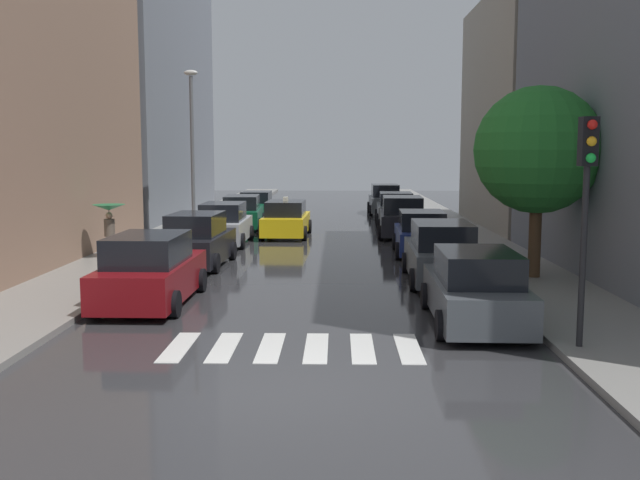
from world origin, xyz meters
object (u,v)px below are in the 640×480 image
(parked_car_right_second, at_px, (441,254))
(street_tree_right, at_px, (538,150))
(pedestrian_foreground, at_px, (109,218))
(parked_car_left_nearest, at_px, (150,272))
(parked_car_left_fifth, at_px, (257,206))
(taxi_midroad, at_px, (286,220))
(parked_car_right_third, at_px, (421,234))
(parked_car_left_third, at_px, (224,225))
(traffic_light_right_corner, at_px, (587,181))
(parked_car_right_fourth, at_px, (402,218))
(parked_car_left_second, at_px, (197,242))
(parked_car_right_fifth, at_px, (396,209))
(lamp_post_left, at_px, (192,141))
(parked_car_right_sixth, at_px, (385,200))
(parked_car_left_fourth, at_px, (242,213))
(parked_car_right_nearest, at_px, (476,290))

(parked_car_right_second, distance_m, street_tree_right, 4.08)
(parked_car_right_second, xyz_separation_m, pedestrian_foreground, (-10.91, 3.54, 0.73))
(parked_car_left_nearest, xyz_separation_m, parked_car_left_fifth, (0.07, 23.33, -0.09))
(parked_car_right_second, relative_size, taxi_midroad, 1.06)
(parked_car_right_third, height_order, street_tree_right, street_tree_right)
(parked_car_left_third, height_order, traffic_light_right_corner, traffic_light_right_corner)
(parked_car_right_second, distance_m, pedestrian_foreground, 11.50)
(taxi_midroad, bearing_deg, parked_car_right_fourth, -85.71)
(parked_car_left_second, bearing_deg, parked_car_right_second, -107.30)
(parked_car_right_fifth, xyz_separation_m, taxi_midroad, (-5.42, -6.40, -0.01))
(parked_car_left_third, distance_m, pedestrian_foreground, 5.86)
(parked_car_right_fifth, xyz_separation_m, pedestrian_foreground, (-10.98, -14.09, 0.78))
(parked_car_left_nearest, height_order, lamp_post_left, lamp_post_left)
(parked_car_right_second, xyz_separation_m, parked_car_right_third, (0.06, 5.60, -0.06))
(parked_car_left_third, height_order, taxi_midroad, taxi_midroad)
(taxi_midroad, distance_m, traffic_light_right_corner, 20.21)
(street_tree_right, bearing_deg, parked_car_left_nearest, -162.10)
(parked_car_right_sixth, bearing_deg, parked_car_right_fifth, -177.90)
(parked_car_left_nearest, xyz_separation_m, parked_car_left_fourth, (-0.06, 18.08, -0.05))
(parked_car_left_second, height_order, street_tree_right, street_tree_right)
(parked_car_left_fifth, relative_size, taxi_midroad, 0.90)
(parked_car_right_sixth, height_order, street_tree_right, street_tree_right)
(parked_car_left_nearest, distance_m, parked_car_right_sixth, 27.77)
(parked_car_right_sixth, height_order, pedestrian_foreground, pedestrian_foreground)
(parked_car_right_third, bearing_deg, parked_car_left_second, 111.97)
(parked_car_left_third, height_order, parked_car_left_fourth, parked_car_left_third)
(parked_car_left_fourth, bearing_deg, parked_car_right_fourth, -115.99)
(lamp_post_left, bearing_deg, parked_car_left_fifth, 79.00)
(parked_car_right_third, bearing_deg, lamp_post_left, 62.80)
(parked_car_left_fourth, xyz_separation_m, parked_car_left_fifth, (0.13, 5.25, -0.04))
(parked_car_right_fourth, xyz_separation_m, lamp_post_left, (-9.32, -0.59, 3.44))
(street_tree_right, bearing_deg, parked_car_right_fifth, 98.68)
(parked_car_right_fifth, bearing_deg, pedestrian_foreground, 143.89)
(street_tree_right, bearing_deg, traffic_light_right_corner, -98.80)
(parked_car_left_nearest, bearing_deg, parked_car_right_fourth, -26.73)
(parked_car_right_sixth, xyz_separation_m, traffic_light_right_corner, (1.68, -31.02, 2.45))
(parked_car_right_second, xyz_separation_m, parked_car_right_sixth, (-0.14, 23.43, 0.01))
(parked_car_left_second, height_order, parked_car_right_sixth, parked_car_right_sixth)
(parked_car_left_third, relative_size, parked_car_right_second, 0.94)
(parked_car_right_fifth, xyz_separation_m, parked_car_right_sixth, (-0.20, 5.79, 0.07))
(parked_car_left_second, height_order, parked_car_left_fifth, parked_car_left_second)
(parked_car_left_nearest, distance_m, parked_car_left_third, 11.67)
(lamp_post_left, bearing_deg, parked_car_right_sixth, 53.42)
(parked_car_left_fourth, distance_m, parked_car_right_second, 16.74)
(parked_car_left_fifth, height_order, parked_car_right_nearest, parked_car_right_nearest)
(parked_car_right_fourth, relative_size, taxi_midroad, 1.04)
(parked_car_right_fifth, relative_size, parked_car_right_sixth, 1.03)
(parked_car_left_nearest, xyz_separation_m, parked_car_left_second, (0.02, 6.02, 0.00))
(parked_car_right_nearest, distance_m, parked_car_right_fourth, 16.73)
(parked_car_left_nearest, xyz_separation_m, parked_car_right_nearest, (7.75, -1.99, -0.04))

